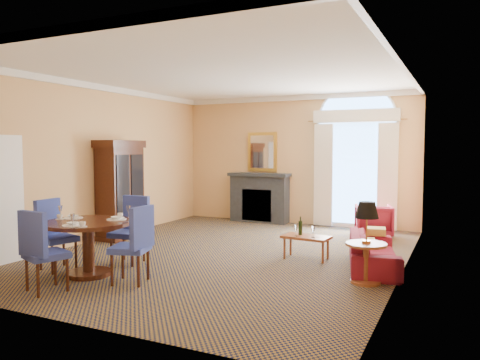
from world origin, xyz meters
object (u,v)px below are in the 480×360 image
at_px(dining_table, 88,236).
at_px(coffee_table, 306,237).
at_px(armoire, 120,191).
at_px(armchair, 374,221).
at_px(side_table, 366,233).
at_px(sofa, 373,251).

height_order(dining_table, coffee_table, dining_table).
bearing_deg(armoire, dining_table, -59.24).
bearing_deg(armoire, armchair, 26.64).
bearing_deg(coffee_table, armoire, -176.29).
height_order(armchair, side_table, side_table).
bearing_deg(side_table, coffee_table, 140.06).
distance_m(armoire, sofa, 5.33).
relative_size(sofa, coffee_table, 2.19).
relative_size(dining_table, armchair, 1.71).
xyz_separation_m(sofa, coffee_table, (-1.15, 0.10, 0.12)).
height_order(dining_table, armchair, dining_table).
xyz_separation_m(armchair, side_table, (0.50, -3.56, 0.37)).
bearing_deg(coffee_table, side_table, -34.29).
height_order(armoire, sofa, armoire).
relative_size(sofa, armchair, 2.40).
height_order(sofa, coffee_table, coffee_table).
xyz_separation_m(armchair, coffee_table, (-0.70, -2.56, 0.04)).
bearing_deg(side_table, sofa, 93.17).
height_order(armchair, coffee_table, coffee_table).
distance_m(dining_table, coffee_table, 3.55).
bearing_deg(sofa, dining_table, 108.11).
distance_m(armoire, side_table, 5.45).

